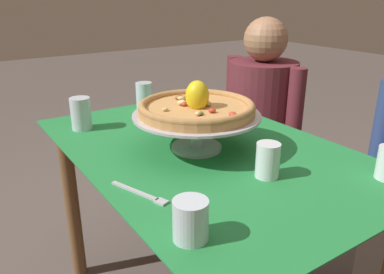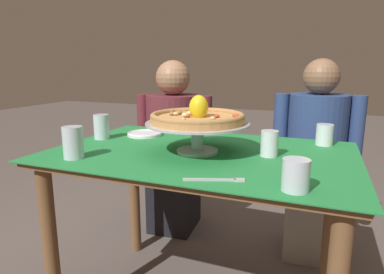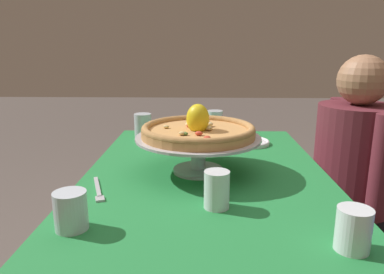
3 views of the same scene
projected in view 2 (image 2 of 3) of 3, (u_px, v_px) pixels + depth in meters
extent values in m
cylinder|color=brown|center=(51.00, 250.00, 1.34)|extent=(0.06, 0.06, 0.71)
cylinder|color=brown|center=(134.00, 194.00, 1.93)|extent=(0.06, 0.06, 0.71)
cylinder|color=brown|center=(330.00, 225.00, 1.55)|extent=(0.06, 0.06, 0.71)
cube|color=brown|center=(201.00, 155.00, 1.37)|extent=(1.18, 0.77, 0.02)
cube|color=#237F3D|center=(201.00, 151.00, 1.37)|extent=(1.22, 0.81, 0.00)
cylinder|color=#B7B7C1|center=(197.00, 151.00, 1.34)|extent=(0.17, 0.17, 0.01)
cylinder|color=#B7B7C1|center=(197.00, 137.00, 1.33)|extent=(0.05, 0.05, 0.10)
cylinder|color=#B7B7C1|center=(197.00, 124.00, 1.32)|extent=(0.42, 0.42, 0.01)
cylinder|color=tan|center=(197.00, 120.00, 1.31)|extent=(0.37, 0.37, 0.02)
torus|color=#AF7D47|center=(197.00, 116.00, 1.31)|extent=(0.37, 0.37, 0.02)
ellipsoid|color=tan|center=(176.00, 114.00, 1.34)|extent=(0.03, 0.03, 0.01)
ellipsoid|color=tan|center=(213.00, 118.00, 1.24)|extent=(0.03, 0.03, 0.01)
ellipsoid|color=#C63D28|center=(236.00, 116.00, 1.28)|extent=(0.03, 0.03, 0.02)
ellipsoid|color=#996B42|center=(172.00, 113.00, 1.35)|extent=(0.03, 0.03, 0.01)
ellipsoid|color=tan|center=(203.00, 114.00, 1.34)|extent=(0.03, 0.02, 0.02)
ellipsoid|color=tan|center=(183.00, 119.00, 1.22)|extent=(0.02, 0.02, 0.01)
ellipsoid|color=#4C7533|center=(213.00, 118.00, 1.25)|extent=(0.02, 0.02, 0.01)
ellipsoid|color=beige|center=(190.00, 113.00, 1.36)|extent=(0.03, 0.03, 0.02)
ellipsoid|color=#996B42|center=(179.00, 112.00, 1.37)|extent=(0.04, 0.03, 0.02)
ellipsoid|color=#C63D28|center=(217.00, 116.00, 1.28)|extent=(0.02, 0.03, 0.01)
ellipsoid|color=#C63D28|center=(172.00, 113.00, 1.37)|extent=(0.02, 0.02, 0.01)
ellipsoid|color=beige|center=(185.00, 115.00, 1.30)|extent=(0.03, 0.04, 0.02)
ellipsoid|color=#C63D28|center=(187.00, 116.00, 1.29)|extent=(0.03, 0.02, 0.01)
ellipsoid|color=yellow|center=(199.00, 107.00, 1.30)|extent=(0.10, 0.10, 0.10)
cylinder|color=silver|center=(101.00, 127.00, 1.58)|extent=(0.07, 0.07, 0.12)
cylinder|color=silver|center=(102.00, 133.00, 1.59)|extent=(0.06, 0.06, 0.06)
cylinder|color=silver|center=(296.00, 175.00, 0.92)|extent=(0.08, 0.08, 0.09)
cylinder|color=silver|center=(295.00, 182.00, 0.93)|extent=(0.07, 0.07, 0.05)
cylinder|color=white|center=(324.00, 135.00, 1.46)|extent=(0.07, 0.07, 0.09)
cylinder|color=silver|center=(324.00, 141.00, 1.47)|extent=(0.06, 0.06, 0.03)
cylinder|color=silver|center=(73.00, 142.00, 1.25)|extent=(0.08, 0.08, 0.12)
cylinder|color=silver|center=(74.00, 149.00, 1.26)|extent=(0.07, 0.07, 0.07)
cylinder|color=white|center=(269.00, 143.00, 1.28)|extent=(0.07, 0.07, 0.10)
cylinder|color=silver|center=(269.00, 148.00, 1.28)|extent=(0.06, 0.06, 0.06)
cylinder|color=white|center=(145.00, 134.00, 1.67)|extent=(0.18, 0.18, 0.01)
torus|color=white|center=(145.00, 133.00, 1.67)|extent=(0.17, 0.17, 0.01)
cube|color=#B7B7C1|center=(209.00, 180.00, 1.01)|extent=(0.16, 0.07, 0.01)
cube|color=#B7B7C1|center=(240.00, 180.00, 1.01)|extent=(0.04, 0.03, 0.01)
cube|color=black|center=(174.00, 197.00, 2.25)|extent=(0.30, 0.34, 0.42)
cylinder|color=maroon|center=(174.00, 132.00, 2.15)|extent=(0.37, 0.37, 0.48)
sphere|color=#9E7051|center=(173.00, 78.00, 2.08)|extent=(0.22, 0.22, 0.22)
cylinder|color=maroon|center=(143.00, 125.00, 2.21)|extent=(0.08, 0.08, 0.41)
cylinder|color=maroon|center=(206.00, 129.00, 2.08)|extent=(0.08, 0.08, 0.41)
cube|color=gray|center=(310.00, 217.00, 1.93)|extent=(0.30, 0.34, 0.45)
cylinder|color=navy|center=(316.00, 138.00, 1.83)|extent=(0.33, 0.33, 0.49)
sphere|color=brown|center=(321.00, 76.00, 1.76)|extent=(0.19, 0.19, 0.19)
cylinder|color=navy|center=(280.00, 130.00, 1.88)|extent=(0.08, 0.08, 0.41)
cylinder|color=navy|center=(356.00, 134.00, 1.77)|extent=(0.08, 0.08, 0.41)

